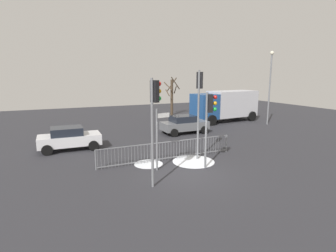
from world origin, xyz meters
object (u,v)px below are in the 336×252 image
Objects in this scene: car_white_trailing at (69,138)px; street_lamp at (270,80)px; bare_tree_left at (172,95)px; traffic_light_mid_right at (154,108)px; traffic_light_rear_left at (199,95)px; delivery_truck at (225,105)px; car_grey_mid at (184,124)px; direction_sign_post at (158,136)px; traffic_light_rear_right at (210,113)px.

car_white_trailing is 18.55m from street_lamp.
bare_tree_left is at bearing 122.03° from street_lamp.
bare_tree_left is at bearing 129.07° from traffic_light_mid_right.
traffic_light_rear_left is 0.72× the size of street_lamp.
car_grey_mid is at bearing 22.56° from delivery_truck.
traffic_light_rear_left is at bearing 5.88° from direction_sign_post.
direction_sign_post reaches higher than car_white_trailing.
direction_sign_post is (-2.81, -0.85, -1.90)m from traffic_light_rear_left.
traffic_light_rear_left is 1.28× the size of traffic_light_rear_right.
bare_tree_left is at bearing -68.57° from delivery_truck.
direction_sign_post is at bearing -152.42° from street_lamp.
traffic_light_rear_left is at bearing 101.40° from traffic_light_mid_right.
delivery_truck reaches higher than car_white_trailing.
car_grey_mid is 10.33m from bare_tree_left.
car_grey_mid is at bearing -178.25° from street_lamp.
street_lamp is (15.18, 9.28, 0.82)m from traffic_light_mid_right.
direction_sign_post is at bearing 130.25° from traffic_light_mid_right.
street_lamp is at bearing 5.95° from car_white_trailing.
traffic_light_mid_right is (-3.65, -2.64, -0.26)m from traffic_light_rear_left.
traffic_light_rear_right reaches higher than car_grey_mid.
street_lamp reaches higher than traffic_light_rear_left.
traffic_light_mid_right reaches higher than bare_tree_left.
traffic_light_rear_right is at bearing -108.72° from bare_tree_left.
car_white_trailing is at bearing -137.96° from bare_tree_left.
direction_sign_post is 0.45× the size of street_lamp.
street_lamp is (11.52, 6.64, 0.56)m from traffic_light_rear_left.
traffic_light_rear_right reaches higher than car_white_trailing.
car_white_trailing is (-3.82, 5.79, -0.98)m from direction_sign_post.
street_lamp is 1.53× the size of bare_tree_left.
direction_sign_post is 0.43× the size of delivery_truck.
traffic_light_rear_right is 0.54× the size of delivery_truck.
traffic_light_rear_right is 0.86× the size of bare_tree_left.
street_lamp reaches higher than traffic_light_mid_right.
traffic_light_rear_left is at bearing -150.05° from street_lamp.
traffic_light_mid_right is at bearing -116.52° from bare_tree_left.
traffic_light_mid_right is 1.49× the size of direction_sign_post.
traffic_light_rear_left reaches higher than bare_tree_left.
car_grey_mid is 9.79m from street_lamp.
delivery_truck is (12.47, 12.44, -1.65)m from traffic_light_mid_right.
street_lamp is at bearing 16.70° from direction_sign_post.
direction_sign_post is at bearing -126.39° from car_grey_mid.
car_white_trailing is at bearing -118.05° from traffic_light_rear_right.
street_lamp is (18.15, 1.69, 3.44)m from car_white_trailing.
street_lamp is at bearing 72.70° from traffic_light_rear_left.
traffic_light_mid_right is 0.64× the size of delivery_truck.
traffic_light_mid_right reaches higher than delivery_truck.
car_grey_mid is (5.16, 7.21, -0.98)m from direction_sign_post.
bare_tree_left is at bearing 113.31° from traffic_light_rear_left.
car_white_trailing is (-2.97, 7.58, -2.62)m from traffic_light_mid_right.
delivery_truck is at bearing 27.30° from car_grey_mid.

